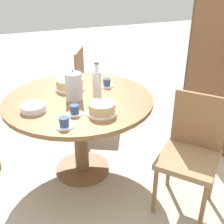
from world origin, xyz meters
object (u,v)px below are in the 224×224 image
(cake_main, at_px, (69,84))
(bookshelf, at_px, (223,69))
(cup_a, at_px, (107,83))
(water_bottle, at_px, (97,84))
(cup_b, at_px, (75,110))
(chair_b, at_px, (191,151))
(coffee_pot, at_px, (74,86))
(cake_second, at_px, (102,109))
(chair_c, at_px, (91,85))
(cup_c, at_px, (64,123))

(cake_main, bearing_deg, bookshelf, 80.32)
(cup_a, bearing_deg, water_bottle, -37.80)
(cake_main, distance_m, cup_b, 0.52)
(cake_main, bearing_deg, chair_b, 35.54)
(water_bottle, bearing_deg, cake_main, -154.14)
(coffee_pot, relative_size, cake_second, 1.18)
(coffee_pot, height_order, cake_second, coffee_pot)
(chair_c, height_order, coffee_pot, coffee_pot)
(coffee_pot, xyz_separation_m, cake_second, (0.33, 0.12, -0.08))
(cup_a, relative_size, cup_b, 1.00)
(cake_second, bearing_deg, cup_c, -75.03)
(coffee_pot, bearing_deg, chair_c, 153.41)
(bookshelf, relative_size, cup_b, 13.25)
(coffee_pot, height_order, cake_main, coffee_pot)
(cake_main, xyz_separation_m, cup_c, (0.67, -0.22, -0.01))
(cake_main, relative_size, cake_second, 1.18)
(cup_a, bearing_deg, cake_second, -25.69)
(chair_c, relative_size, coffee_pot, 3.37)
(chair_b, xyz_separation_m, bookshelf, (-0.68, 0.86, 0.33))
(water_bottle, bearing_deg, cup_a, 142.20)
(coffee_pot, relative_size, cake_main, 1.00)
(bookshelf, distance_m, cup_b, 1.65)
(chair_c, height_order, cake_second, chair_c)
(chair_b, height_order, bookshelf, bookshelf)
(bookshelf, height_order, cup_c, bookshelf)
(cup_c, bearing_deg, cup_a, 136.76)
(coffee_pot, bearing_deg, cup_b, -15.54)
(chair_c, bearing_deg, cup_c, -177.24)
(bookshelf, xyz_separation_m, cup_c, (0.41, -1.75, -0.04))
(chair_c, bearing_deg, cake_main, 175.67)
(bookshelf, bearing_deg, cake_main, 80.32)
(coffee_pot, bearing_deg, water_bottle, 71.93)
(coffee_pot, distance_m, cake_main, 0.27)
(bookshelf, distance_m, cake_main, 1.55)
(cake_main, bearing_deg, cup_b, -11.11)
(chair_b, distance_m, water_bottle, 0.91)
(chair_b, bearing_deg, bookshelf, 89.35)
(coffee_pot, height_order, cup_a, coffee_pot)
(chair_c, xyz_separation_m, bookshelf, (0.91, 1.10, 0.33))
(cake_main, relative_size, cup_a, 2.16)
(cake_main, bearing_deg, chair_c, 146.90)
(water_bottle, bearing_deg, bookshelf, 92.16)
(cup_c, bearing_deg, cake_main, 161.82)
(cup_c, bearing_deg, cake_second, 104.97)
(bookshelf, bearing_deg, coffee_pot, 89.75)
(coffee_pot, bearing_deg, cup_c, -24.71)
(cup_b, bearing_deg, bookshelf, 98.68)
(chair_c, xyz_separation_m, cake_main, (0.65, -0.42, 0.31))
(cake_second, height_order, cup_b, cake_second)
(chair_c, bearing_deg, cup_b, -175.54)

